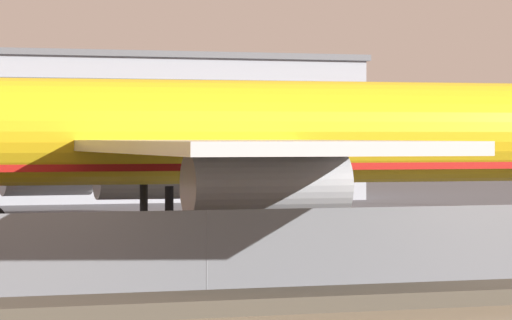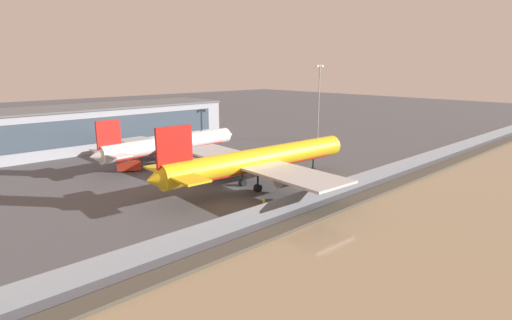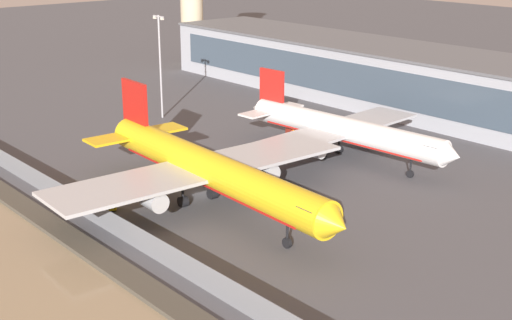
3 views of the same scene
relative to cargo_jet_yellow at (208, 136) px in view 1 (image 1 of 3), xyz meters
The scene contains 6 objects.
ground_plane 7.26m from the cargo_jet_yellow, 152.19° to the left, with size 500.00×500.00×0.00m, color #4C4C51.
shoreline_seawall 19.33m from the cargo_jet_yellow, 103.83° to the right, with size 320.00×3.00×0.50m.
perimeter_fence 14.85m from the cargo_jet_yellow, 108.13° to the right, with size 280.00×0.10×2.80m.
cargo_jet_yellow is the anchor object (origin of this frame).
passenger_jet_white_red 28.33m from the cargo_jet_yellow, 95.83° to the left, with size 40.15×34.33×12.08m.
baggage_tug 13.98m from the cargo_jet_yellow, 126.41° to the right, with size 3.17×3.53×1.80m.
Camera 1 is at (-15.05, -62.70, 5.23)m, focal length 105.00 mm.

